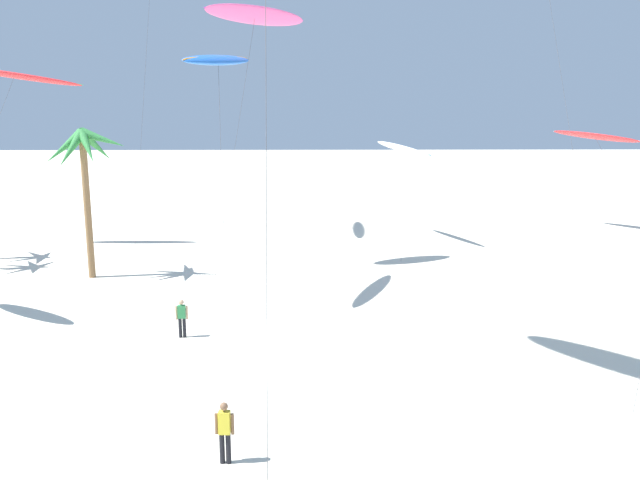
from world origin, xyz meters
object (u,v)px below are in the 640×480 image
object	(u,v)px
flying_kite_2	(595,136)
flying_kite_11	(402,149)
palm_tree_3	(84,156)
flying_kite_8	(255,15)
person_far_watcher	(225,430)
flying_kite_6	(218,60)
person_foreground_walker	(182,317)
flying_kite_3	(14,75)

from	to	relation	value
flying_kite_2	flying_kite_11	xyz separation A→B (m)	(-14.89, -3.54, -0.68)
palm_tree_3	flying_kite_8	bearing A→B (deg)	14.80
flying_kite_11	person_far_watcher	distance (m)	30.74
flying_kite_6	person_foreground_walker	xyz separation A→B (m)	(-1.01, -5.65, -10.39)
flying_kite_2	flying_kite_6	bearing A→B (deg)	-145.62
flying_kite_8	person_foreground_walker	distance (m)	17.98
flying_kite_11	flying_kite_6	bearing A→B (deg)	-127.32
flying_kite_6	flying_kite_8	world-z (taller)	flying_kite_8
flying_kite_3	flying_kite_6	xyz separation A→B (m)	(14.78, -12.34, 0.07)
palm_tree_3	flying_kite_11	xyz separation A→B (m)	(18.37, 9.93, -0.23)
flying_kite_2	person_far_watcher	xyz separation A→B (m)	(-23.55, -32.52, -6.17)
palm_tree_3	person_foreground_walker	distance (m)	13.09
flying_kite_2	person_foreground_walker	size ratio (longest dim) A/B	4.86
flying_kite_8	person_foreground_walker	xyz separation A→B (m)	(-2.23, -11.98, -13.22)
flying_kite_2	person_foreground_walker	world-z (taller)	flying_kite_2
person_foreground_walker	flying_kite_11	bearing A→B (deg)	59.31
flying_kite_2	flying_kite_3	xyz separation A→B (m)	(-40.25, -5.08, 4.10)
flying_kite_6	person_far_watcher	bearing A→B (deg)	-82.75
flying_kite_6	flying_kite_11	world-z (taller)	flying_kite_6
flying_kite_6	flying_kite_11	bearing A→B (deg)	52.68
flying_kite_3	person_far_watcher	bearing A→B (deg)	-58.67
person_foreground_walker	flying_kite_2	bearing A→B (deg)	41.07
palm_tree_3	flying_kite_6	bearing A→B (deg)	-26.91
flying_kite_2	person_foreground_walker	distance (m)	35.67
palm_tree_3	flying_kite_2	xyz separation A→B (m)	(33.25, 13.47, 0.45)
flying_kite_11	flying_kite_8	bearing A→B (deg)	-141.11
flying_kite_8	flying_kite_11	distance (m)	14.27
flying_kite_8	flying_kite_11	size ratio (longest dim) A/B	1.52
flying_kite_3	flying_kite_11	world-z (taller)	flying_kite_3
flying_kite_6	person_far_watcher	xyz separation A→B (m)	(1.92, -15.10, -10.34)
flying_kite_3	person_far_watcher	world-z (taller)	flying_kite_3
person_foreground_walker	flying_kite_3	bearing A→B (deg)	127.43
flying_kite_6	flying_kite_11	xyz separation A→B (m)	(10.58, 13.88, -4.85)
person_far_watcher	person_foreground_walker	bearing A→B (deg)	107.24
flying_kite_2	person_far_watcher	bearing A→B (deg)	-125.90
flying_kite_3	person_foreground_walker	distance (m)	24.90
person_foreground_walker	person_far_watcher	distance (m)	9.89
flying_kite_11	person_foreground_walker	bearing A→B (deg)	-120.69
person_foreground_walker	person_far_watcher	size ratio (longest dim) A/B	0.94
flying_kite_2	flying_kite_8	size ratio (longest dim) A/B	0.52
flying_kite_2	flying_kite_8	distance (m)	27.57
flying_kite_2	flying_kite_8	xyz separation A→B (m)	(-24.25, -11.09, 7.00)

